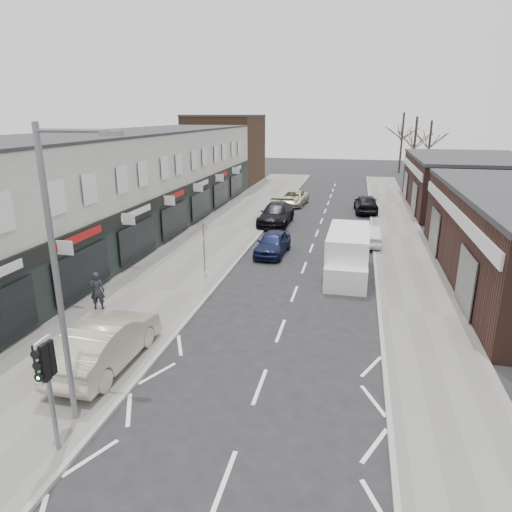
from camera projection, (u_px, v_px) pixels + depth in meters
The scene contains 20 objects.
ground at pixel (245, 427), 12.63m from camera, with size 160.00×160.00×0.00m, color black.
pavement_left at pixel (228, 227), 34.50m from camera, with size 5.50×64.00×0.12m, color slate.
pavement_right at pixel (399, 237), 31.93m from camera, with size 3.50×64.00×0.12m, color slate.
shop_terrace_left at pixel (126, 183), 32.53m from camera, with size 8.00×41.00×7.10m, color beige.
brick_block_far at pixel (225, 150), 56.16m from camera, with size 8.00×10.00×8.00m, color #4D3321.
right_unit_far at pixel (469, 184), 41.07m from camera, with size 10.00×16.00×4.50m, color #39201A.
tree_far_a at pixel (410, 185), 55.51m from camera, with size 3.60×3.60×8.00m, color #382D26, non-canonical shape.
tree_far_b at pixel (426, 179), 60.59m from camera, with size 3.60×3.60×7.50m, color #382D26, non-canonical shape.
tree_far_c at pixel (399, 173), 66.80m from camera, with size 3.60×3.60×8.50m, color #382D26, non-canonical shape.
traffic_light at pixel (46, 370), 10.94m from camera, with size 0.28×0.60×3.10m.
street_lamp at pixel (61, 267), 11.44m from camera, with size 2.23×0.22×8.00m.
warning_sign at pixel (204, 234), 24.22m from camera, with size 0.12×0.80×2.70m.
white_van at pixel (348, 254), 24.43m from camera, with size 2.19×6.06×2.35m.
sedan_on_pavement at pixel (106, 342), 15.32m from camera, with size 1.74×4.98×1.64m, color #B0A88D.
pedestrian at pixel (97, 291), 19.70m from camera, with size 0.62×0.41×1.71m, color #222227.
parked_car_left_a at pixel (273, 243), 27.95m from camera, with size 1.68×4.18×1.42m, color #12193A.
parked_car_left_b at pixel (276, 214), 35.56m from camera, with size 2.27×5.57×1.62m, color black.
parked_car_left_c at pixel (293, 198), 43.09m from camera, with size 2.21×4.79×1.33m, color beige.
parked_car_right_a at pixel (367, 235), 30.05m from camera, with size 1.43×4.10×1.35m, color silver.
parked_car_right_b at pixel (366, 203), 39.81m from camera, with size 1.90×4.72×1.61m, color black.
Camera 1 is at (2.60, -10.32, 8.28)m, focal length 32.00 mm.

